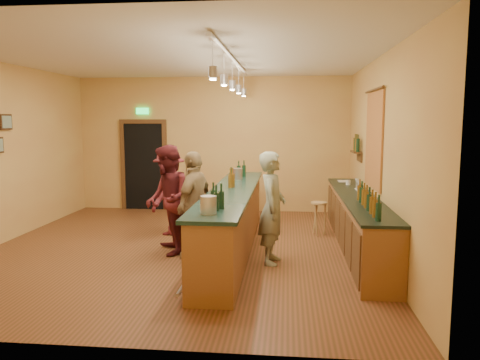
# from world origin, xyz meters

# --- Properties ---
(floor) EXTENTS (7.00, 7.00, 0.00)m
(floor) POSITION_xyz_m (0.00, 0.00, 0.00)
(floor) COLOR #543518
(floor) RESTS_ON ground
(ceiling) EXTENTS (6.50, 7.00, 0.02)m
(ceiling) POSITION_xyz_m (0.00, 0.00, 3.20)
(ceiling) COLOR silver
(ceiling) RESTS_ON wall_back
(wall_back) EXTENTS (6.50, 0.02, 3.20)m
(wall_back) POSITION_xyz_m (0.00, 3.50, 1.60)
(wall_back) COLOR #C08548
(wall_back) RESTS_ON floor
(wall_front) EXTENTS (6.50, 0.02, 3.20)m
(wall_front) POSITION_xyz_m (0.00, -3.50, 1.60)
(wall_front) COLOR #C08548
(wall_front) RESTS_ON floor
(wall_right) EXTENTS (0.02, 7.00, 3.20)m
(wall_right) POSITION_xyz_m (3.25, 0.00, 1.60)
(wall_right) COLOR #C08548
(wall_right) RESTS_ON floor
(doorway) EXTENTS (1.15, 0.09, 2.48)m
(doorway) POSITION_xyz_m (-1.70, 3.47, 1.13)
(doorway) COLOR black
(doorway) RESTS_ON wall_back
(tapestry) EXTENTS (0.03, 1.40, 1.60)m
(tapestry) POSITION_xyz_m (3.23, 0.40, 1.85)
(tapestry) COLOR #98361E
(tapestry) RESTS_ON wall_right
(bottle_shelf) EXTENTS (0.17, 0.55, 0.54)m
(bottle_shelf) POSITION_xyz_m (3.17, 1.90, 1.67)
(bottle_shelf) COLOR #442314
(bottle_shelf) RESTS_ON wall_right
(back_counter) EXTENTS (0.60, 4.55, 1.27)m
(back_counter) POSITION_xyz_m (2.97, 0.18, 0.49)
(back_counter) COLOR brown
(back_counter) RESTS_ON floor
(tasting_bar) EXTENTS (0.73, 5.10, 1.38)m
(tasting_bar) POSITION_xyz_m (0.89, -0.00, 0.61)
(tasting_bar) COLOR brown
(tasting_bar) RESTS_ON floor
(pendant_track) EXTENTS (0.11, 4.60, 0.50)m
(pendant_track) POSITION_xyz_m (0.89, -0.00, 2.98)
(pendant_track) COLOR silver
(pendant_track) RESTS_ON ceiling
(bartender) EXTENTS (0.46, 0.66, 1.72)m
(bartender) POSITION_xyz_m (1.57, -0.62, 0.86)
(bartender) COLOR gray
(bartender) RESTS_ON floor
(customer_a) EXTENTS (0.94, 1.06, 1.79)m
(customer_a) POSITION_xyz_m (-0.14, -0.29, 0.90)
(customer_a) COLOR #59191E
(customer_a) RESTS_ON floor
(customer_b) EXTENTS (0.68, 1.07, 1.70)m
(customer_b) POSITION_xyz_m (0.34, -0.45, 0.85)
(customer_b) COLOR #997A51
(customer_b) RESTS_ON floor
(customer_c) EXTENTS (0.88, 1.18, 1.63)m
(customer_c) POSITION_xyz_m (-0.45, 1.03, 0.82)
(customer_c) COLOR #59191E
(customer_c) RESTS_ON floor
(bar_stool) EXTENTS (0.31, 0.31, 0.63)m
(bar_stool) POSITION_xyz_m (2.40, 1.25, 0.49)
(bar_stool) COLOR #A47D4A
(bar_stool) RESTS_ON floor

